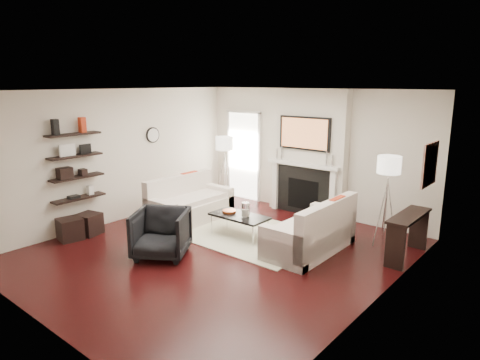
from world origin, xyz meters
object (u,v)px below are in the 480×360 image
Objects in this scene: loveseat_left_base at (191,211)px; ottoman_near at (89,224)px; coffee_table at (239,216)px; lamp_left_shade at (224,143)px; lamp_right_shade at (389,165)px; armchair at (161,231)px; loveseat_right_base at (309,239)px.

loveseat_left_base reaches higher than ottoman_near.
loveseat_left_base is at bearing 176.69° from coffee_table.
lamp_right_shade is (3.90, -0.13, 0.00)m from lamp_left_shade.
loveseat_left_base is at bearing 88.38° from armchair.
loveseat_right_base reaches higher than ottoman_near.
lamp_right_shade is at bearing 31.03° from coffee_table.
loveseat_right_base is 4.50× the size of ottoman_near.
loveseat_left_base is 4.50× the size of lamp_right_shade.
loveseat_right_base is at bearing -128.39° from lamp_right_shade.
lamp_left_shade reaches higher than loveseat_left_base.
loveseat_left_base is at bearing -176.61° from loveseat_right_base.
loveseat_left_base is at bearing -160.76° from lamp_right_shade.
lamp_right_shade reaches higher than loveseat_left_base.
loveseat_right_base is 4.14m from ottoman_near.
lamp_right_shade is (0.87, 1.10, 1.24)m from loveseat_right_base.
coffee_table is at bearing 42.04° from armchair.
coffee_table is (-1.36, -0.24, 0.19)m from loveseat_right_base.
armchair is 2.17× the size of ottoman_near.
armchair reaches higher than loveseat_left_base.
lamp_right_shade is (2.64, 2.86, 1.02)m from armchair.
coffee_table is 2.87m from ottoman_near.
coffee_table is 2.75× the size of ottoman_near.
loveseat_left_base is 1.64× the size of coffee_table.
loveseat_left_base and loveseat_right_base have the same top height.
lamp_left_shade and lamp_right_shade have the same top height.
loveseat_right_base is at bearing 28.26° from ottoman_near.
loveseat_right_base is at bearing -21.99° from lamp_left_shade.
lamp_left_shade is (-1.67, 1.47, 1.05)m from coffee_table.
lamp_left_shade is 3.48m from ottoman_near.
lamp_left_shade is (-1.26, 2.99, 1.02)m from armchair.
lamp_right_shade reaches higher than loveseat_right_base.
lamp_right_shade is 5.60m from ottoman_near.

